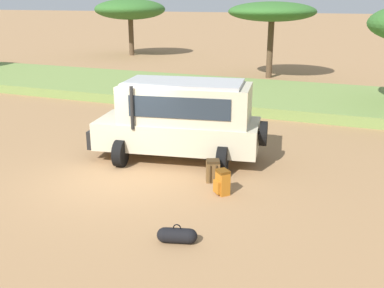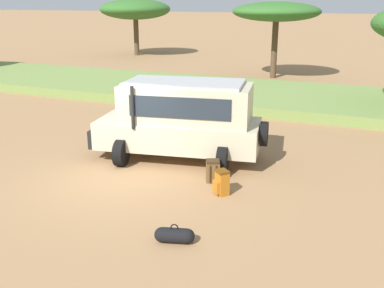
{
  "view_description": "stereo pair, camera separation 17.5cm",
  "coord_description": "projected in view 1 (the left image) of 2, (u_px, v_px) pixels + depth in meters",
  "views": [
    {
      "loc": [
        6.28,
        -9.92,
        4.74
      ],
      "look_at": [
        1.93,
        0.8,
        1.0
      ],
      "focal_mm": 42.0,
      "sensor_mm": 36.0,
      "label": 1
    },
    {
      "loc": [
        6.44,
        -9.85,
        4.74
      ],
      "look_at": [
        1.93,
        0.8,
        1.0
      ],
      "focal_mm": 42.0,
      "sensor_mm": 36.0,
      "label": 2
    }
  ],
  "objects": [
    {
      "name": "acacia_tree_left_mid",
      "position": [
        130.0,
        9.0,
        38.66
      ],
      "size": [
        6.02,
        6.21,
        4.78
      ],
      "color": "brown",
      "rests_on": "ground_plane"
    },
    {
      "name": "backpack_cluster_center",
      "position": [
        222.0,
        183.0,
        11.36
      ],
      "size": [
        0.46,
        0.46,
        0.65
      ],
      "color": "#B26619",
      "rests_on": "ground_plane"
    },
    {
      "name": "ground_plane",
      "position": [
        117.0,
        178.0,
        12.45
      ],
      "size": [
        320.0,
        320.0,
        0.0
      ],
      "primitive_type": "plane",
      "color": "#9E754C"
    },
    {
      "name": "acacia_tree_centre_back",
      "position": [
        272.0,
        12.0,
        27.22
      ],
      "size": [
        5.34,
        5.19,
        4.62
      ],
      "color": "brown",
      "rests_on": "ground_plane"
    },
    {
      "name": "safari_vehicle",
      "position": [
        181.0,
        119.0,
        13.58
      ],
      "size": [
        5.47,
        3.29,
        2.44
      ],
      "color": "beige",
      "rests_on": "ground_plane"
    },
    {
      "name": "backpack_beside_front_wheel",
      "position": [
        213.0,
        171.0,
        12.16
      ],
      "size": [
        0.45,
        0.46,
        0.62
      ],
      "color": "brown",
      "rests_on": "ground_plane"
    },
    {
      "name": "grass_bank",
      "position": [
        236.0,
        94.0,
        22.51
      ],
      "size": [
        120.0,
        7.0,
        0.44
      ],
      "color": "olive",
      "rests_on": "ground_plane"
    },
    {
      "name": "duffel_bag_low_black_case",
      "position": [
        177.0,
        235.0,
        9.13
      ],
      "size": [
        0.81,
        0.46,
        0.42
      ],
      "color": "black",
      "rests_on": "ground_plane"
    }
  ]
}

